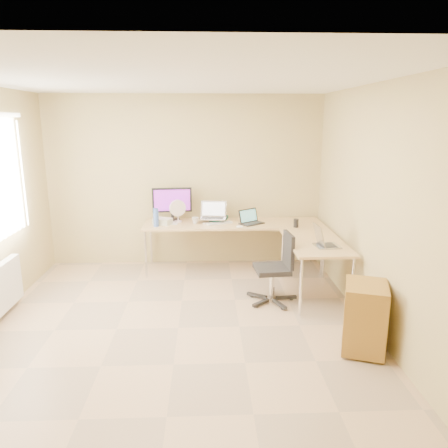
{
  "coord_description": "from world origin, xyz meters",
  "views": [
    {
      "loc": [
        0.32,
        -4.27,
        2.22
      ],
      "look_at": [
        0.55,
        1.1,
        0.9
      ],
      "focal_mm": 34.02,
      "sensor_mm": 36.0,
      "label": 1
    }
  ],
  "objects_px": {
    "water_bottle": "(156,217)",
    "desk_fan": "(178,212)",
    "desk_main": "(233,246)",
    "laptop_return": "(327,238)",
    "cabinet": "(365,317)",
    "desk_return": "(314,268)",
    "laptop_black": "(252,217)",
    "monitor": "(172,204)",
    "laptop_center": "(213,211)",
    "office_chair": "(272,263)",
    "keyboard": "(219,223)",
    "mug": "(195,220)"
  },
  "relations": [
    {
      "from": "laptop_center",
      "to": "keyboard",
      "type": "relative_size",
      "value": 0.99
    },
    {
      "from": "mug",
      "to": "desk_fan",
      "type": "distance_m",
      "value": 0.3
    },
    {
      "from": "monitor",
      "to": "mug",
      "type": "distance_m",
      "value": 0.45
    },
    {
      "from": "monitor",
      "to": "keyboard",
      "type": "bearing_deg",
      "value": -25.3
    },
    {
      "from": "mug",
      "to": "office_chair",
      "type": "distance_m",
      "value": 1.55
    },
    {
      "from": "water_bottle",
      "to": "desk_fan",
      "type": "distance_m",
      "value": 0.39
    },
    {
      "from": "monitor",
      "to": "laptop_return",
      "type": "xyz_separation_m",
      "value": [
        1.97,
        -1.45,
        -0.14
      ]
    },
    {
      "from": "desk_return",
      "to": "keyboard",
      "type": "relative_size",
      "value": 3.32
    },
    {
      "from": "laptop_center",
      "to": "keyboard",
      "type": "bearing_deg",
      "value": -43.12
    },
    {
      "from": "cabinet",
      "to": "desk_main",
      "type": "bearing_deg",
      "value": 134.06
    },
    {
      "from": "desk_return",
      "to": "cabinet",
      "type": "distance_m",
      "value": 1.4
    },
    {
      "from": "water_bottle",
      "to": "office_chair",
      "type": "height_order",
      "value": "water_bottle"
    },
    {
      "from": "laptop_center",
      "to": "desk_fan",
      "type": "bearing_deg",
      "value": -172.71
    },
    {
      "from": "laptop_return",
      "to": "desk_fan",
      "type": "bearing_deg",
      "value": 48.52
    },
    {
      "from": "office_chair",
      "to": "keyboard",
      "type": "bearing_deg",
      "value": 113.38
    },
    {
      "from": "laptop_return",
      "to": "cabinet",
      "type": "height_order",
      "value": "laptop_return"
    },
    {
      "from": "desk_return",
      "to": "desk_fan",
      "type": "xyz_separation_m",
      "value": [
        -1.8,
        1.09,
        0.52
      ]
    },
    {
      "from": "desk_return",
      "to": "keyboard",
      "type": "height_order",
      "value": "keyboard"
    },
    {
      "from": "desk_main",
      "to": "monitor",
      "type": "relative_size",
      "value": 4.47
    },
    {
      "from": "monitor",
      "to": "cabinet",
      "type": "xyz_separation_m",
      "value": [
        2.04,
        -2.59,
        -0.62
      ]
    },
    {
      "from": "keyboard",
      "to": "mug",
      "type": "height_order",
      "value": "mug"
    },
    {
      "from": "laptop_center",
      "to": "cabinet",
      "type": "relative_size",
      "value": 0.58
    },
    {
      "from": "desk_return",
      "to": "office_chair",
      "type": "height_order",
      "value": "office_chair"
    },
    {
      "from": "water_bottle",
      "to": "office_chair",
      "type": "relative_size",
      "value": 0.3
    },
    {
      "from": "desk_main",
      "to": "water_bottle",
      "type": "distance_m",
      "value": 1.24
    },
    {
      "from": "desk_return",
      "to": "laptop_center",
      "type": "bearing_deg",
      "value": 140.17
    },
    {
      "from": "laptop_black",
      "to": "mug",
      "type": "height_order",
      "value": "laptop_black"
    },
    {
      "from": "laptop_center",
      "to": "water_bottle",
      "type": "height_order",
      "value": "laptop_center"
    },
    {
      "from": "laptop_center",
      "to": "monitor",
      "type": "bearing_deg",
      "value": 177.54
    },
    {
      "from": "desk_fan",
      "to": "cabinet",
      "type": "xyz_separation_m",
      "value": [
        1.95,
        -2.48,
        -0.53
      ]
    },
    {
      "from": "laptop_black",
      "to": "mug",
      "type": "distance_m",
      "value": 0.84
    },
    {
      "from": "desk_main",
      "to": "laptop_return",
      "type": "xyz_separation_m",
      "value": [
        1.05,
        -1.25,
        0.48
      ]
    },
    {
      "from": "cabinet",
      "to": "mug",
      "type": "bearing_deg",
      "value": 144.21
    },
    {
      "from": "laptop_center",
      "to": "laptop_return",
      "type": "bearing_deg",
      "value": -34.74
    },
    {
      "from": "laptop_black",
      "to": "laptop_return",
      "type": "relative_size",
      "value": 1.01
    },
    {
      "from": "laptop_black",
      "to": "cabinet",
      "type": "distance_m",
      "value": 2.52
    },
    {
      "from": "mug",
      "to": "office_chair",
      "type": "bearing_deg",
      "value": -50.61
    },
    {
      "from": "desk_return",
      "to": "monitor",
      "type": "distance_m",
      "value": 2.33
    },
    {
      "from": "monitor",
      "to": "keyboard",
      "type": "distance_m",
      "value": 0.79
    },
    {
      "from": "laptop_black",
      "to": "monitor",
      "type": "bearing_deg",
      "value": 131.19
    },
    {
      "from": "desk_return",
      "to": "desk_main",
      "type": "bearing_deg",
      "value": 134.27
    },
    {
      "from": "keyboard",
      "to": "water_bottle",
      "type": "xyz_separation_m",
      "value": [
        -0.91,
        -0.12,
        0.12
      ]
    },
    {
      "from": "laptop_return",
      "to": "monitor",
      "type": "bearing_deg",
      "value": 47.68
    },
    {
      "from": "keyboard",
      "to": "desk_main",
      "type": "bearing_deg",
      "value": -11.17
    },
    {
      "from": "laptop_black",
      "to": "water_bottle",
      "type": "bearing_deg",
      "value": 148.04
    },
    {
      "from": "water_bottle",
      "to": "desk_return",
      "type": "bearing_deg",
      "value": -21.61
    },
    {
      "from": "desk_main",
      "to": "laptop_return",
      "type": "height_order",
      "value": "laptop_return"
    },
    {
      "from": "laptop_black",
      "to": "cabinet",
      "type": "height_order",
      "value": "laptop_black"
    },
    {
      "from": "mug",
      "to": "desk_return",
      "type": "bearing_deg",
      "value": -32.87
    },
    {
      "from": "desk_main",
      "to": "desk_fan",
      "type": "distance_m",
      "value": 0.98
    }
  ]
}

